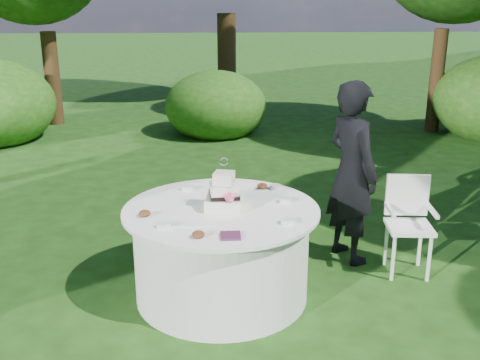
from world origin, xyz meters
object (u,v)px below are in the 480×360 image
napkins (231,236)px  cake (224,195)px  table (222,252)px  chair (408,216)px  guest (352,173)px

napkins → cake: (-0.02, 0.56, 0.10)m
napkins → table: size_ratio=0.09×
chair → guest: bearing=147.7°
guest → table: 1.45m
napkins → cake: cake is taller
guest → table: size_ratio=1.08×
guest → table: guest is taller
napkins → cake: bearing=92.1°
guest → cake: size_ratio=4.04×
guest → chair: guest is taller
cake → guest: bearing=28.9°
napkins → guest: guest is taller
guest → chair: (0.45, -0.29, -0.33)m
guest → chair: size_ratio=1.93×
cake → chair: bearing=12.7°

